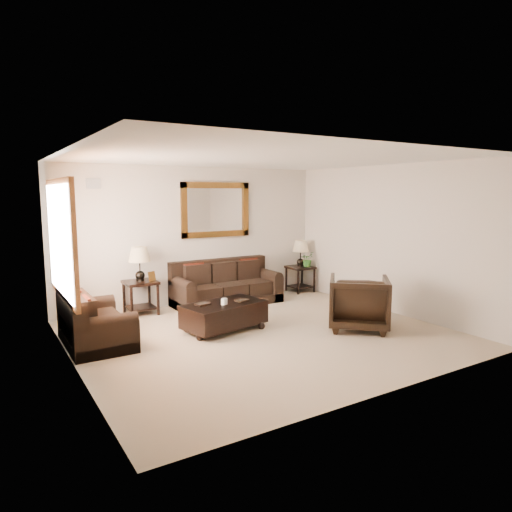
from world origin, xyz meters
TOP-DOWN VIEW (x-y plane):
  - room at (0.00, 0.00)m, footprint 5.51×5.01m
  - window at (-2.70, 0.90)m, footprint 0.07×1.96m
  - mirror at (0.46, 2.47)m, footprint 1.50×0.06m
  - air_vent at (-1.90, 2.48)m, footprint 0.25×0.02m
  - sofa at (0.46, 2.08)m, footprint 2.11×0.91m
  - loveseat at (-2.36, 0.88)m, footprint 0.85×1.43m
  - end_table_left at (-1.23, 2.18)m, footprint 0.56×0.56m
  - end_table_right at (2.40, 2.20)m, footprint 0.52×0.52m
  - coffee_table at (-0.40, 0.50)m, footprint 1.44×0.96m
  - armchair at (1.49, -0.56)m, footprint 1.26×1.26m
  - potted_plant at (2.51, 2.10)m, footprint 0.41×0.42m

SIDE VIEW (x-z plane):
  - coffee_table at x=-0.40m, z-range 0.00..0.56m
  - loveseat at x=-2.36m, z-range -0.11..0.70m
  - sofa at x=0.46m, z-range -0.12..0.74m
  - armchair at x=1.49m, z-range 0.00..0.95m
  - potted_plant at x=2.51m, z-range 0.57..0.83m
  - end_table_right at x=2.40m, z-range 0.18..1.32m
  - end_table_left at x=-1.23m, z-range 0.19..1.42m
  - room at x=0.00m, z-range 0.00..2.71m
  - window at x=-2.70m, z-range 0.72..2.38m
  - mirror at x=0.46m, z-range 1.30..2.40m
  - air_vent at x=-1.90m, z-range 2.26..2.44m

